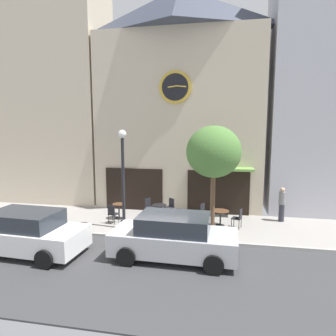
{
  "coord_description": "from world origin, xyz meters",
  "views": [
    {
      "loc": [
        2.62,
        -11.18,
        4.51
      ],
      "look_at": [
        0.15,
        2.08,
        2.66
      ],
      "focal_mm": 31.43,
      "sensor_mm": 36.0,
      "label": 1
    }
  ],
  "objects": [
    {
      "name": "cafe_chair_right_end",
      "position": [
        -1.05,
        3.16,
        0.53
      ],
      "size": [
        0.55,
        0.55,
        0.9
      ],
      "color": "black",
      "rests_on": "ground_plane"
    },
    {
      "name": "cafe_table_near_door",
      "position": [
        2.59,
        2.19,
        0.54
      ],
      "size": [
        0.8,
        0.8,
        0.72
      ],
      "color": "black",
      "rests_on": "ground_plane"
    },
    {
      "name": "neighbor_building_right",
      "position": [
        8.17,
        5.99,
        6.93
      ],
      "size": [
        6.3,
        3.67,
        13.87
      ],
      "color": "#B2B2BC",
      "rests_on": "ground_plane"
    },
    {
      "name": "cafe_chair_mid_row",
      "position": [
        3.39,
        2.0,
        0.53
      ],
      "size": [
        0.51,
        0.51,
        0.9
      ],
      "color": "black",
      "rests_on": "ground_plane"
    },
    {
      "name": "clock_building",
      "position": [
        0.15,
        5.36,
        6.14
      ],
      "size": [
        9.15,
        3.71,
        11.9
      ],
      "color": "beige",
      "rests_on": "ground_plane"
    },
    {
      "name": "street_lamp",
      "position": [
        -1.68,
        1.04,
        2.25
      ],
      "size": [
        0.36,
        0.36,
        4.42
      ],
      "color": "black",
      "rests_on": "ground_plane"
    },
    {
      "name": "cafe_table_center_right",
      "position": [
        -2.39,
        2.36,
        0.51
      ],
      "size": [
        0.65,
        0.65,
        0.76
      ],
      "color": "black",
      "rests_on": "ground_plane"
    },
    {
      "name": "cafe_table_center_left",
      "position": [
        -0.4,
        2.69,
        0.51
      ],
      "size": [
        0.72,
        0.72,
        0.72
      ],
      "color": "black",
      "rests_on": "ground_plane"
    },
    {
      "name": "neighbor_building_left",
      "position": [
        -7.7,
        6.01,
        6.27
      ],
      "size": [
        6.3,
        3.71,
        12.54
      ],
      "color": "beige",
      "rests_on": "ground_plane"
    },
    {
      "name": "ground_plane",
      "position": [
        0.0,
        -0.68,
        -0.02
      ],
      "size": [
        26.41,
        9.69,
        0.13
      ],
      "color": "gray"
    },
    {
      "name": "pedestrian_grey",
      "position": [
        5.5,
        3.42,
        0.86
      ],
      "size": [
        0.34,
        0.34,
        1.67
      ],
      "color": "#2D2D38",
      "rests_on": "ground_plane"
    },
    {
      "name": "cafe_chair_curbside",
      "position": [
        0.03,
        3.35,
        0.53
      ],
      "size": [
        0.56,
        0.56,
        0.9
      ],
      "color": "black",
      "rests_on": "ground_plane"
    },
    {
      "name": "street_tree",
      "position": [
        2.26,
        0.97,
        3.51
      ],
      "size": [
        2.25,
        2.03,
        4.61
      ],
      "color": "brown",
      "rests_on": "ground_plane"
    },
    {
      "name": "cafe_chair_corner",
      "position": [
        -2.43,
        1.58,
        0.53
      ],
      "size": [
        0.49,
        0.49,
        0.9
      ],
      "color": "black",
      "rests_on": "ground_plane"
    },
    {
      "name": "parked_car_silver",
      "position": [
        1.04,
        -1.56,
        0.76
      ],
      "size": [
        4.34,
        2.1,
        1.55
      ],
      "color": "#B7BABF",
      "rests_on": "ground_plane"
    },
    {
      "name": "cafe_chair_outer",
      "position": [
        1.81,
        2.57,
        0.53
      ],
      "size": [
        0.54,
        0.54,
        0.9
      ],
      "color": "black",
      "rests_on": "ground_plane"
    },
    {
      "name": "parked_car_white",
      "position": [
        -4.3,
        -2.12,
        0.76
      ],
      "size": [
        4.39,
        2.2,
        1.55
      ],
      "color": "white",
      "rests_on": "ground_plane"
    }
  ]
}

